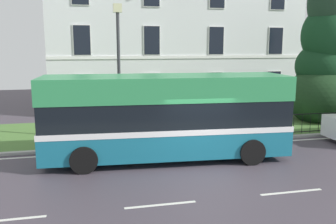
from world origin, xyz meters
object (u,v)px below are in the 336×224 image
Objects in this scene: street_lamp_post at (119,63)px; litter_bin at (212,122)px; georgian_townhouse at (168,25)px; single_decker_bus at (166,116)px; evergreen_tree at (325,62)px.

street_lamp_post reaches higher than litter_bin.
single_decker_bus is (-3.37, -14.27, -4.19)m from georgian_townhouse.
street_lamp_post is (-11.74, -2.16, 0.15)m from evergreen_tree.
georgian_townhouse is 12.31m from litter_bin.
georgian_townhouse is 1.86× the size of single_decker_bus.
single_decker_bus is 3.63m from street_lamp_post.
single_decker_bus is at bearing -61.12° from street_lamp_post.
single_decker_bus reaches higher than litter_bin.
georgian_townhouse reaches higher than street_lamp_post.
litter_bin is (3.00, 3.12, -1.02)m from single_decker_bus.
single_decker_bus is 8.52× the size of litter_bin.
georgian_townhouse is 15.87× the size of litter_bin.
litter_bin is at bearing -166.34° from evergreen_tree.
evergreen_tree is at bearing 10.44° from street_lamp_post.
single_decker_bus is (-10.25, -4.88, -1.73)m from evergreen_tree.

